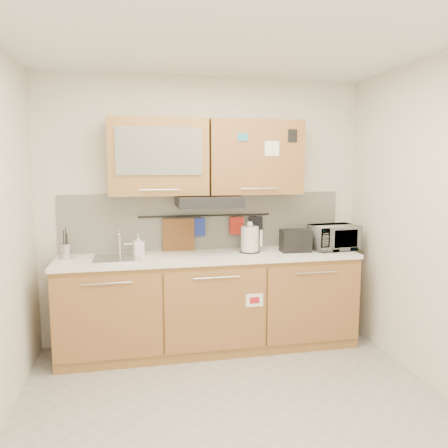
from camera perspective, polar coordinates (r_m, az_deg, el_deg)
name	(u,v)px	position (r m, az deg, el deg)	size (l,w,h in m)	color
floor	(239,416)	(3.37, 2.03, -23.75)	(3.20, 3.20, 0.00)	#9E9993
ceiling	(241,30)	(2.99, 2.28, 24.02)	(3.20, 3.20, 0.00)	white
wall_back	(205,211)	(4.37, -2.55, 1.69)	(3.20, 3.20, 0.00)	silver
base_cabinet	(210,307)	(4.26, -1.80, -10.79)	(2.80, 0.64, 0.88)	#A5753A
countertop	(210,257)	(4.13, -1.83, -4.28)	(2.82, 0.62, 0.04)	white
backsplash	(205,221)	(4.37, -2.51, 0.37)	(2.80, 0.02, 0.56)	silver
upper_cabinets	(207,157)	(4.17, -2.27, 8.70)	(1.82, 0.37, 0.70)	#A5753A
range_hood	(209,201)	(4.11, -2.00, 2.99)	(0.60, 0.46, 0.10)	black
sink	(118,258)	(4.09, -13.71, -4.28)	(0.42, 0.40, 0.26)	silver
utensil_rail	(205,216)	(4.32, -2.44, 1.09)	(0.02, 0.02, 1.30)	black
utensil_crock	(66,251)	(4.18, -19.92, -3.32)	(0.14, 0.14, 0.28)	#B5B4B9
kettle	(250,240)	(4.22, 3.40, -2.09)	(0.22, 0.20, 0.30)	silver
toaster	(296,240)	(4.30, 9.32, -2.13)	(0.29, 0.18, 0.22)	black
microwave	(334,237)	(4.48, 14.13, -1.69)	(0.45, 0.30, 0.25)	#999999
soap_bottle	(138,245)	(4.15, -11.12, -2.66)	(0.09, 0.09, 0.20)	#999999
cutting_board	(179,238)	(4.31, -5.96, -1.82)	(0.31, 0.02, 0.38)	brown
oven_mitt	(199,227)	(4.31, -3.23, -0.40)	(0.11, 0.03, 0.18)	navy
dark_pouch	(256,227)	(4.44, 4.16, -0.43)	(0.14, 0.04, 0.22)	black
pot_holder	(237,226)	(4.38, 1.66, -0.23)	(0.14, 0.02, 0.18)	#AA2316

